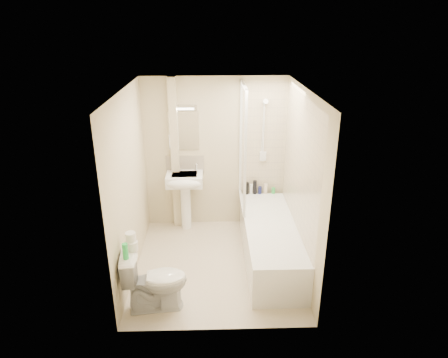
{
  "coord_description": "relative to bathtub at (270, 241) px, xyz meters",
  "views": [
    {
      "loc": [
        -0.04,
        -4.7,
        3.18
      ],
      "look_at": [
        0.11,
        0.2,
        1.2
      ],
      "focal_mm": 32.0,
      "sensor_mm": 36.0,
      "label": 1
    }
  ],
  "objects": [
    {
      "name": "pedestal_sink",
      "position": [
        -1.23,
        0.9,
        0.47
      ],
      "size": [
        0.56,
        0.5,
        1.08
      ],
      "color": "white",
      "rests_on": "ground"
    },
    {
      "name": "toilet",
      "position": [
        -1.47,
        -0.96,
        0.08
      ],
      "size": [
        0.57,
        0.81,
        0.74
      ],
      "primitive_type": "imported",
      "rotation": [
        0.0,
        0.0,
        1.68
      ],
      "color": "white",
      "rests_on": "ground"
    },
    {
      "name": "wall_back",
      "position": [
        -0.75,
        1.14,
        0.91
      ],
      "size": [
        2.2,
        0.02,
        2.4
      ],
      "primitive_type": "cube",
      "color": "beige",
      "rests_on": "ground"
    },
    {
      "name": "bottle_cream",
      "position": [
        0.06,
        1.05,
        0.34
      ],
      "size": [
        0.06,
        0.06,
        0.17
      ],
      "primitive_type": "cylinder",
      "color": "beige",
      "rests_on": "bathtub"
    },
    {
      "name": "green_bottle",
      "position": [
        -1.75,
        -1.07,
        0.55
      ],
      "size": [
        0.06,
        0.06,
        0.19
      ],
      "primitive_type": "cylinder",
      "color": "#2ACC54",
      "rests_on": "toilet"
    },
    {
      "name": "bottle_green",
      "position": [
        0.19,
        1.05,
        0.31
      ],
      "size": [
        0.06,
        0.06,
        0.1
      ],
      "primitive_type": "cylinder",
      "color": "green",
      "rests_on": "bathtub"
    },
    {
      "name": "toilet_roll_upper",
      "position": [
        -1.72,
        -0.88,
        0.61
      ],
      "size": [
        0.12,
        0.12,
        0.11
      ],
      "primitive_type": "cylinder",
      "color": "white",
      "rests_on": "toilet_roll_lower"
    },
    {
      "name": "wall_left",
      "position": [
        -1.85,
        -0.11,
        0.91
      ],
      "size": [
        0.02,
        2.5,
        2.4
      ],
      "primitive_type": "cube",
      "color": "beige",
      "rests_on": "ground"
    },
    {
      "name": "strip_light",
      "position": [
        -1.23,
        1.11,
        1.66
      ],
      "size": [
        0.42,
        0.07,
        0.07
      ],
      "primitive_type": "cube",
      "color": "silver",
      "rests_on": "wall_back"
    },
    {
      "name": "mirror",
      "position": [
        -1.23,
        1.13,
        1.29
      ],
      "size": [
        0.46,
        0.01,
        0.6
      ],
      "primitive_type": "cube",
      "color": "white",
      "rests_on": "wall_back"
    },
    {
      "name": "wall_right",
      "position": [
        0.35,
        -0.11,
        0.91
      ],
      "size": [
        0.02,
        2.5,
        2.4
      ],
      "primitive_type": "cube",
      "color": "beige",
      "rests_on": "ground"
    },
    {
      "name": "bottle_white_a",
      "position": [
        -0.17,
        1.05,
        0.34
      ],
      "size": [
        0.05,
        0.05,
        0.16
      ],
      "primitive_type": "cylinder",
      "color": "white",
      "rests_on": "bathtub"
    },
    {
      "name": "bathtub",
      "position": [
        0.0,
        0.0,
        0.0
      ],
      "size": [
        0.7,
        2.1,
        0.55
      ],
      "color": "white",
      "rests_on": "ground"
    },
    {
      "name": "splashback",
      "position": [
        -1.23,
        1.13,
        0.74
      ],
      "size": [
        0.6,
        0.02,
        0.3
      ],
      "primitive_type": "cube",
      "color": "beige",
      "rests_on": "wall_back"
    },
    {
      "name": "tile_back",
      "position": [
        0.0,
        1.13,
        1.14
      ],
      "size": [
        0.7,
        0.01,
        1.75
      ],
      "primitive_type": "cube",
      "color": "beige",
      "rests_on": "wall_back"
    },
    {
      "name": "bottle_black_b",
      "position": [
        -0.12,
        1.05,
        0.37
      ],
      "size": [
        0.06,
        0.06,
        0.22
      ],
      "primitive_type": "cylinder",
      "color": "black",
      "rests_on": "bathtub"
    },
    {
      "name": "pipe_boxing",
      "position": [
        -1.37,
        1.08,
        0.91
      ],
      "size": [
        0.12,
        0.12,
        2.4
      ],
      "primitive_type": "cube",
      "color": "beige",
      "rests_on": "ground"
    },
    {
      "name": "shower_fixture",
      "position": [
        -0.0,
        1.08,
        1.26
      ],
      "size": [
        0.1,
        0.16,
        0.99
      ],
      "color": "silver",
      "rests_on": "wall_back"
    },
    {
      "name": "bottle_black_a",
      "position": [
        -0.25,
        1.05,
        0.36
      ],
      "size": [
        0.07,
        0.07,
        0.19
      ],
      "primitive_type": "cylinder",
      "color": "black",
      "rests_on": "bathtub"
    },
    {
      "name": "ceiling",
      "position": [
        -0.75,
        -0.11,
        2.11
      ],
      "size": [
        2.2,
        2.5,
        0.02
      ],
      "primitive_type": "cube",
      "color": "white",
      "rests_on": "wall_back"
    },
    {
      "name": "shower_screen",
      "position": [
        -0.35,
        0.69,
        1.16
      ],
      "size": [
        0.04,
        0.92,
        1.8
      ],
      "color": "white",
      "rests_on": "bathtub"
    },
    {
      "name": "floor",
      "position": [
        -0.75,
        -0.11,
        -0.29
      ],
      "size": [
        2.5,
        2.5,
        0.0
      ],
      "primitive_type": "plane",
      "color": "beige",
      "rests_on": "ground"
    },
    {
      "name": "toilet_roll_lower",
      "position": [
        -1.7,
        -0.89,
        0.51
      ],
      "size": [
        0.12,
        0.12,
        0.11
      ],
      "primitive_type": "cylinder",
      "color": "white",
      "rests_on": "toilet"
    },
    {
      "name": "tile_right",
      "position": [
        0.34,
        0.0,
        1.14
      ],
      "size": [
        0.01,
        2.1,
        1.75
      ],
      "primitive_type": "cube",
      "color": "beige",
      "rests_on": "wall_right"
    },
    {
      "name": "bottle_blue",
      "position": [
        -0.03,
        1.05,
        0.32
      ],
      "size": [
        0.06,
        0.06,
        0.12
      ],
      "primitive_type": "cylinder",
      "color": "#121851",
      "rests_on": "bathtub"
    }
  ]
}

